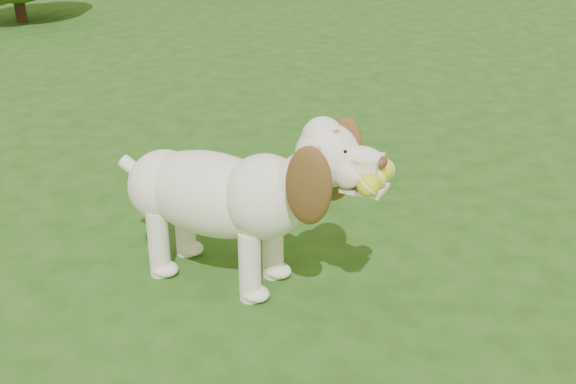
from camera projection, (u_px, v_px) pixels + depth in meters
ground at (350, 270)px, 3.59m from camera, size 80.00×80.00×0.00m
dog at (234, 191)px, 3.31m from camera, size 0.85×1.32×0.90m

